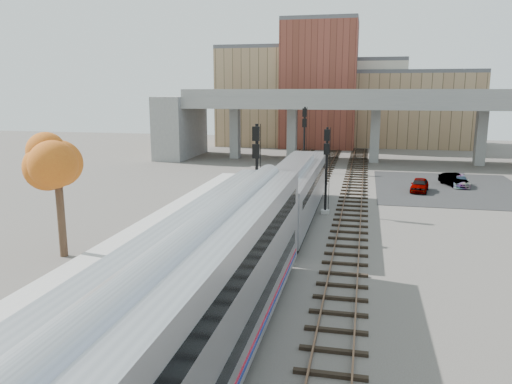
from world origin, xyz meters
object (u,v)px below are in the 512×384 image
at_px(coach, 190,319).
at_px(car_b, 453,180).
at_px(locomotive, 296,189).
at_px(signal_mast_near, 256,179).
at_px(car_a, 420,185).
at_px(car_c, 460,181).
at_px(signal_mast_mid, 326,173).
at_px(tree, 57,165).
at_px(signal_mast_far, 304,139).

relative_size(coach, car_b, 6.74).
distance_m(coach, car_b, 41.27).
height_order(locomotive, signal_mast_near, signal_mast_near).
xyz_separation_m(car_a, car_c, (4.13, 3.46, -0.09)).
distance_m(signal_mast_near, signal_mast_mid, 7.29).
bearing_deg(tree, coach, -44.25).
bearing_deg(car_a, locomotive, -118.23).
bearing_deg(signal_mast_mid, car_a, 52.63).
height_order(signal_mast_mid, tree, tree).
bearing_deg(coach, locomotive, 90.00).
xyz_separation_m(signal_mast_far, car_a, (12.05, -9.48, -3.13)).
relative_size(coach, signal_mast_far, 3.33).
relative_size(coach, tree, 3.50).
height_order(locomotive, car_a, locomotive).
distance_m(locomotive, coach, 22.61).
bearing_deg(coach, signal_mast_near, 96.38).
height_order(signal_mast_mid, car_b, signal_mast_mid).
bearing_deg(car_a, car_b, 56.40).
relative_size(signal_mast_far, tree, 1.05).
bearing_deg(signal_mast_far, car_c, -20.41).
bearing_deg(signal_mast_near, signal_mast_far, 90.00).
bearing_deg(signal_mast_near, car_c, 50.86).
bearing_deg(coach, tree, 135.75).
relative_size(signal_mast_mid, car_a, 1.78).
bearing_deg(coach, signal_mast_far, 92.69).
bearing_deg(signal_mast_far, signal_mast_near, -90.00).
xyz_separation_m(signal_mast_near, car_b, (15.60, 20.15, -2.97)).
xyz_separation_m(coach, car_c, (14.08, 38.67, -2.21)).
bearing_deg(locomotive, signal_mast_far, 95.43).
bearing_deg(car_c, signal_mast_mid, -130.20).
bearing_deg(car_c, signal_mast_near, -128.27).
bearing_deg(car_a, signal_mast_near, -116.21).
bearing_deg(signal_mast_mid, car_c, 48.93).
bearing_deg(signal_mast_far, signal_mast_mid, -78.35).
bearing_deg(signal_mast_far, coach, -87.31).
distance_m(car_b, car_c, 0.64).
bearing_deg(car_b, signal_mast_far, 139.54).
bearing_deg(tree, signal_mast_far, 73.60).
height_order(coach, tree, tree).
bearing_deg(tree, car_c, 46.28).
bearing_deg(signal_mast_far, car_a, -38.20).
bearing_deg(signal_mast_near, car_a, 53.74).
bearing_deg(tree, signal_mast_mid, 43.74).
xyz_separation_m(signal_mast_mid, car_c, (12.08, 13.87, -2.63)).
xyz_separation_m(coach, car_b, (13.50, 38.94, -2.15)).
height_order(locomotive, coach, coach).
bearing_deg(car_a, signal_mast_far, 151.85).
xyz_separation_m(locomotive, tree, (-11.86, -11.06, 3.02)).
relative_size(locomotive, car_a, 5.11).
height_order(signal_mast_near, tree, signal_mast_near).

